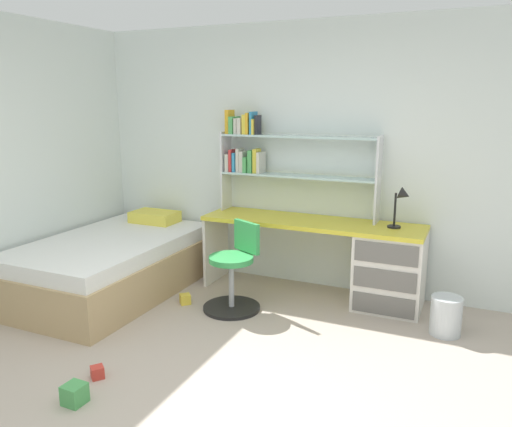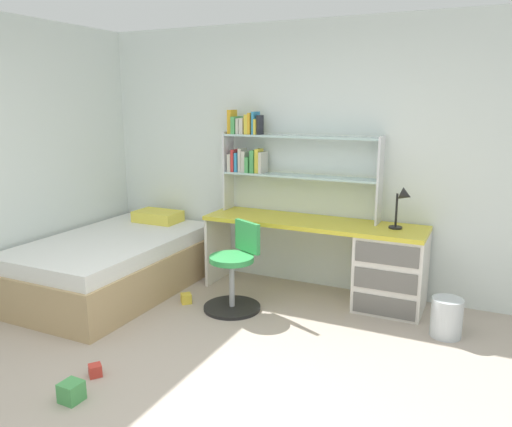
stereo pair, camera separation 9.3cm
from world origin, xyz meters
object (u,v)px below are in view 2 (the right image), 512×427
desk_lamp (403,202)px  toy_block_yellow_2 (186,298)px  swivel_chair (235,276)px  bed_platform (114,264)px  desk (370,262)px  toy_block_red_1 (95,370)px  toy_block_green_0 (71,392)px  waste_bin (447,317)px  bookshelf_hutch (273,154)px

desk_lamp → toy_block_yellow_2: bearing=-158.5°
swivel_chair → bed_platform: size_ratio=0.39×
desk → swivel_chair: (-1.08, -0.61, -0.10)m
toy_block_red_1 → toy_block_yellow_2: (-0.14, 1.36, 0.00)m
desk → toy_block_green_0: size_ratio=16.44×
waste_bin → toy_block_yellow_2: (-2.27, -0.33, -0.11)m
bookshelf_hutch → desk: bearing=-8.8°
toy_block_yellow_2 → toy_block_green_0: bearing=-82.4°
swivel_chair → toy_block_green_0: bearing=-98.1°
swivel_chair → waste_bin: 1.82m
bookshelf_hutch → toy_block_red_1: bookshelf_hutch is taller
desk_lamp → toy_block_yellow_2: size_ratio=4.14×
waste_bin → toy_block_yellow_2: size_ratio=3.44×
bed_platform → toy_block_red_1: 1.68m
bed_platform → toy_block_red_1: bed_platform is taller
desk → toy_block_green_0: 2.73m
toy_block_red_1 → bookshelf_hutch: bearing=80.9°
desk → waste_bin: size_ratio=6.62×
bookshelf_hutch → swivel_chair: bearing=-92.5°
bed_platform → toy_block_yellow_2: bed_platform is taller
toy_block_yellow_2 → bookshelf_hutch: bearing=60.0°
swivel_chair → desk: bearing=29.4°
bookshelf_hutch → waste_bin: 2.19m
bed_platform → toy_block_yellow_2: (0.84, 0.01, -0.23)m
toy_block_green_0 → toy_block_red_1: (-0.08, 0.29, -0.02)m
desk_lamp → toy_block_yellow_2: 2.17m
desk_lamp → toy_block_green_0: desk_lamp is taller
bookshelf_hutch → toy_block_red_1: bearing=-99.1°
swivel_chair → toy_block_yellow_2: 0.55m
desk_lamp → waste_bin: desk_lamp is taller
toy_block_red_1 → desk: bearing=55.7°
desk → toy_block_green_0: bearing=-119.5°
bookshelf_hutch → toy_block_red_1: (-0.36, -2.22, -1.30)m
desk → swivel_chair: swivel_chair is taller
bed_platform → toy_block_green_0: bearing=-57.2°
swivel_chair → toy_block_yellow_2: size_ratio=8.59×
desk → bookshelf_hutch: bearing=171.2°
waste_bin → desk: bearing=152.2°
bookshelf_hutch → desk_lamp: size_ratio=4.16×
waste_bin → toy_block_green_0: (-2.05, -1.98, -0.10)m
bookshelf_hutch → toy_block_green_0: 2.84m
desk → toy_block_yellow_2: (-1.55, -0.70, -0.37)m
bookshelf_hutch → toy_block_yellow_2: bookshelf_hutch is taller
bed_platform → toy_block_green_0: 1.96m
bookshelf_hutch → toy_block_yellow_2: bearing=-120.0°
desk → desk_lamp: (0.26, 0.01, 0.58)m
bookshelf_hutch → toy_block_red_1: 2.60m
bookshelf_hutch → bed_platform: 1.93m
bookshelf_hutch → toy_block_green_0: bearing=-96.3°
bookshelf_hutch → waste_bin: bearing=-17.0°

